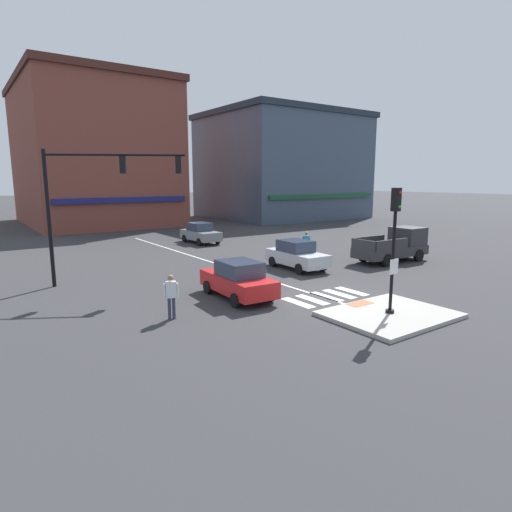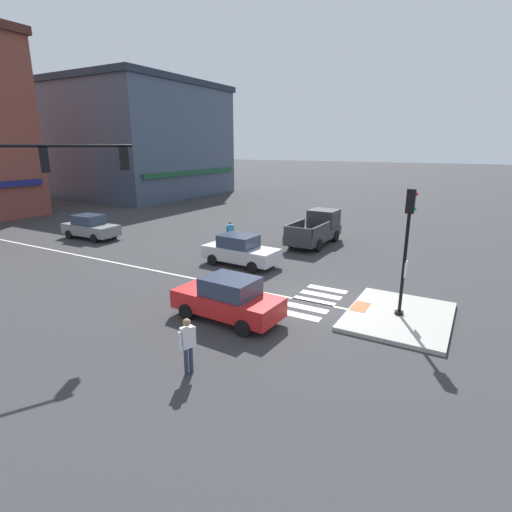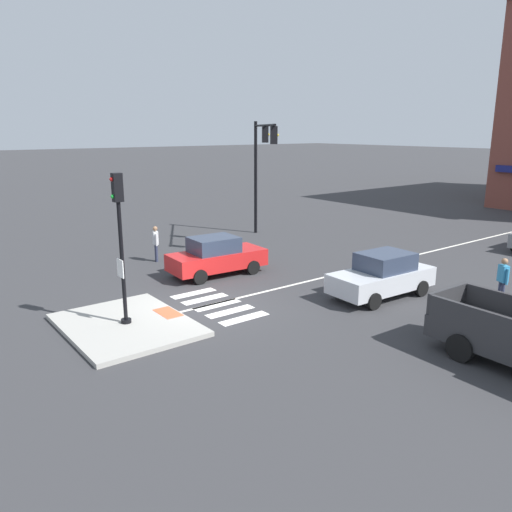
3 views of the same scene
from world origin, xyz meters
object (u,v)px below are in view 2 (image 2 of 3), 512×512
Objects in this scene: signal_pole at (407,241)px; car_silver_eastbound_mid at (240,250)px; car_red_westbound_near at (228,299)px; pedestrian_waiting_far_side at (230,232)px; pickup_truck_charcoal_cross_right at (317,229)px; pedestrian_at_curb_left at (188,342)px; car_grey_eastbound_distant at (90,227)px.

signal_pole is 9.45m from car_silver_eastbound_mid.
pedestrian_waiting_far_side reaches higher than car_red_westbound_near.
pickup_truck_charcoal_cross_right is 16.55m from pedestrian_at_curb_left.
signal_pole is 11.99m from pickup_truck_charcoal_cross_right.
pedestrian_waiting_far_side is at bearing 40.69° from car_silver_eastbound_mid.
car_silver_eastbound_mid is at bearing -139.31° from pedestrian_waiting_far_side.
car_grey_eastbound_distant is 2.46× the size of pedestrian_at_curb_left.
car_red_westbound_near is 2.51× the size of pedestrian_at_curb_left.
signal_pole reaches higher than car_red_westbound_near.
car_silver_eastbound_mid and car_red_westbound_near have the same top height.
car_silver_eastbound_mid is 0.81× the size of pickup_truck_charcoal_cross_right.
car_silver_eastbound_mid is 2.50× the size of pedestrian_at_curb_left.
car_silver_eastbound_mid is at bearing 23.98° from pedestrian_at_curb_left.
car_silver_eastbound_mid is 10.61m from pedestrian_at_curb_left.
car_grey_eastbound_distant is 0.98× the size of car_silver_eastbound_mid.
car_grey_eastbound_distant is at bearing 106.14° from pedestrian_waiting_far_side.
car_red_westbound_near is 0.81× the size of pickup_truck_charcoal_cross_right.
car_silver_eastbound_mid is at bearing 71.81° from signal_pole.
pedestrian_at_curb_left reaches higher than car_silver_eastbound_mid.
pickup_truck_charcoal_cross_right is at bearing 8.86° from pedestrian_at_curb_left.
pedestrian_at_curb_left is (-3.57, -1.03, 0.17)m from car_red_westbound_near.
signal_pole reaches higher than car_grey_eastbound_distant.
car_red_westbound_near is at bearing -112.35° from car_grey_eastbound_distant.
pickup_truck_charcoal_cross_right reaches higher than car_red_westbound_near.
car_silver_eastbound_mid is 4.10m from pedestrian_waiting_far_side.
signal_pole is 6.71m from car_red_westbound_near.
pickup_truck_charcoal_cross_right is (9.54, 6.99, -1.96)m from signal_pole.
pedestrian_waiting_far_side is at bearing -73.86° from car_grey_eastbound_distant.
car_grey_eastbound_distant is 15.47m from pickup_truck_charcoal_cross_right.
signal_pole is at bearing -108.19° from car_silver_eastbound_mid.
car_red_westbound_near is 3.72m from pedestrian_at_curb_left.
car_red_westbound_near is at bearing 120.67° from signal_pole.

